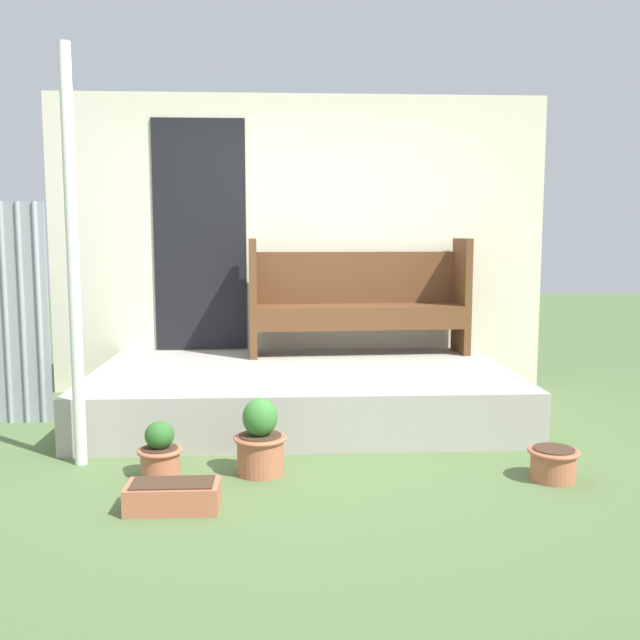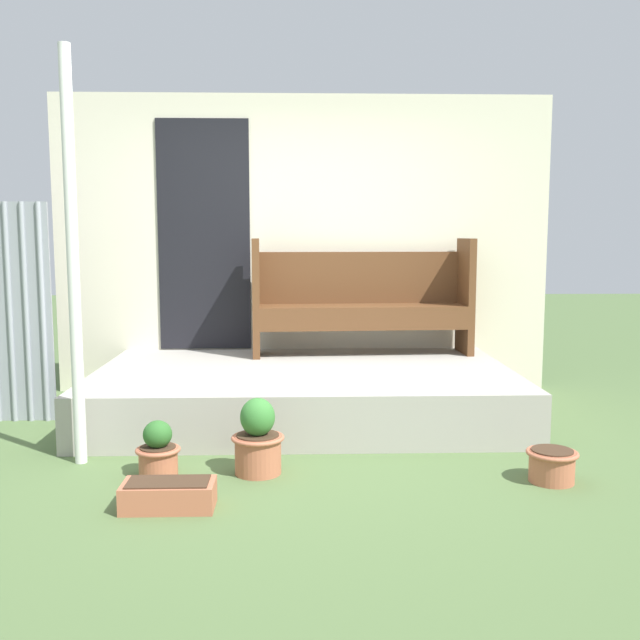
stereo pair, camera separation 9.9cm
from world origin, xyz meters
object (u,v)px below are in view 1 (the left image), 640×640
object	(u,v)px
support_post	(73,260)
planter_box_rect	(173,496)
bench	(358,296)
flower_pot_left	(160,452)
flower_pot_middle	(260,441)
flower_pot_right	(553,462)

from	to	relation	value
support_post	planter_box_rect	size ratio (longest dim) A/B	5.29
bench	flower_pot_left	world-z (taller)	bench
flower_pot_left	planter_box_rect	world-z (taller)	flower_pot_left
bench	flower_pot_middle	world-z (taller)	bench
support_post	flower_pot_right	bearing A→B (deg)	-8.83
support_post	planter_box_rect	bearing A→B (deg)	-48.57
flower_pot_middle	planter_box_rect	world-z (taller)	flower_pot_middle
flower_pot_middle	bench	bearing A→B (deg)	68.52
bench	flower_pot_left	bearing A→B (deg)	-127.16
flower_pot_left	flower_pot_right	bearing A→B (deg)	-4.68
flower_pot_left	flower_pot_right	world-z (taller)	flower_pot_left
flower_pot_left	flower_pot_right	xyz separation A→B (m)	(2.25, -0.18, -0.04)
bench	flower_pot_right	distance (m)	2.48
flower_pot_middle	flower_pot_right	size ratio (longest dim) A/B	1.54
bench	flower_pot_left	size ratio (longest dim) A/B	5.76
support_post	flower_pot_left	bearing A→B (deg)	-25.35
bench	flower_pot_middle	xyz separation A→B (m)	(-0.78, -1.99, -0.68)
flower_pot_right	planter_box_rect	xyz separation A→B (m)	(-2.10, -0.33, -0.03)
planter_box_rect	flower_pot_right	bearing A→B (deg)	8.94
flower_pot_right	support_post	bearing A→B (deg)	171.17
support_post	flower_pot_right	size ratio (longest dim) A/B	8.53
flower_pot_middle	planter_box_rect	distance (m)	0.69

